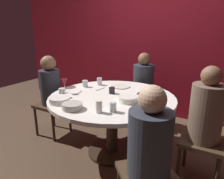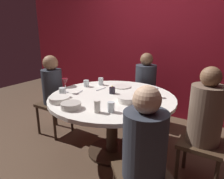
# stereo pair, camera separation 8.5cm
# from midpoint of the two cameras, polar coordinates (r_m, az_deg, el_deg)

# --- Properties ---
(ground_plane) EXTENTS (8.00, 8.00, 0.00)m
(ground_plane) POSITION_cam_midpoint_polar(r_m,az_deg,el_deg) (2.73, 0.93, -16.84)
(ground_plane) COLOR #4C3828
(back_wall) EXTENTS (6.00, 0.10, 2.60)m
(back_wall) POSITION_cam_midpoint_polar(r_m,az_deg,el_deg) (3.69, 13.75, 12.95)
(back_wall) COLOR maroon
(back_wall) RESTS_ON ground
(dining_table) EXTENTS (1.47, 1.47, 0.75)m
(dining_table) POSITION_cam_midpoint_polar(r_m,az_deg,el_deg) (2.45, 1.00, -4.85)
(dining_table) COLOR silver
(dining_table) RESTS_ON ground
(seated_diner_left) EXTENTS (0.40, 0.40, 1.15)m
(seated_diner_left) POSITION_cam_midpoint_polar(r_m,az_deg,el_deg) (3.02, -15.38, 0.86)
(seated_diner_left) COLOR #3F2D1E
(seated_diner_left) RESTS_ON ground
(seated_diner_back) EXTENTS (0.40, 0.40, 1.15)m
(seated_diner_back) POSITION_cam_midpoint_polar(r_m,az_deg,el_deg) (3.27, 10.01, 2.31)
(seated_diner_back) COLOR #3F2D1E
(seated_diner_back) RESTS_ON ground
(seated_diner_right) EXTENTS (0.40, 0.40, 1.19)m
(seated_diner_right) POSITION_cam_midpoint_polar(r_m,az_deg,el_deg) (2.11, 25.46, -6.67)
(seated_diner_right) COLOR #3F2D1E
(seated_diner_right) RESTS_ON ground
(seated_diner_front_right) EXTENTS (0.57, 0.57, 1.15)m
(seated_diner_front_right) POSITION_cam_midpoint_polar(r_m,az_deg,el_deg) (1.54, 10.65, -14.89)
(seated_diner_front_right) COLOR #3F2D1E
(seated_diner_front_right) RESTS_ON ground
(candle_holder) EXTENTS (0.07, 0.07, 0.10)m
(candle_holder) POSITION_cam_midpoint_polar(r_m,az_deg,el_deg) (2.49, 1.03, -0.23)
(candle_holder) COLOR black
(candle_holder) RESTS_ON dining_table
(wine_glass) EXTENTS (0.08, 0.08, 0.18)m
(wine_glass) POSITION_cam_midpoint_polar(r_m,az_deg,el_deg) (2.56, -11.91, 1.96)
(wine_glass) COLOR silver
(wine_glass) RESTS_ON dining_table
(dinner_plate) EXTENTS (0.25, 0.25, 0.01)m
(dinner_plate) POSITION_cam_midpoint_polar(r_m,az_deg,el_deg) (2.78, 3.50, 0.83)
(dinner_plate) COLOR silver
(dinner_plate) RESTS_ON dining_table
(cell_phone) EXTENTS (0.07, 0.14, 0.01)m
(cell_phone) POSITION_cam_midpoint_polar(r_m,az_deg,el_deg) (2.52, 9.22, -1.06)
(cell_phone) COLOR black
(cell_phone) RESTS_ON dining_table
(bowl_serving_large) EXTENTS (0.20, 0.20, 0.06)m
(bowl_serving_large) POSITION_cam_midpoint_polar(r_m,az_deg,el_deg) (2.21, 5.32, -2.74)
(bowl_serving_large) COLOR silver
(bowl_serving_large) RESTS_ON dining_table
(bowl_salad_center) EXTENTS (0.20, 0.20, 0.06)m
(bowl_salad_center) POSITION_cam_midpoint_polar(r_m,az_deg,el_deg) (2.06, -10.09, -4.41)
(bowl_salad_center) COLOR #B2ADA3
(bowl_salad_center) RESTS_ON dining_table
(bowl_small_white) EXTENTS (0.22, 0.22, 0.06)m
(bowl_small_white) POSITION_cam_midpoint_polar(r_m,az_deg,el_deg) (2.27, -13.28, -2.67)
(bowl_small_white) COLOR silver
(bowl_small_white) RESTS_ON dining_table
(cup_near_candle) EXTENTS (0.07, 0.07, 0.11)m
(cup_near_candle) POSITION_cam_midpoint_polar(r_m,az_deg,el_deg) (2.41, 12.85, -0.77)
(cup_near_candle) COLOR silver
(cup_near_candle) RESTS_ON dining_table
(cup_by_left_diner) EXTENTS (0.07, 0.07, 0.11)m
(cup_by_left_diner) POSITION_cam_midpoint_polar(r_m,az_deg,el_deg) (2.43, -12.54, -0.73)
(cup_by_left_diner) COLOR silver
(cup_by_left_diner) RESTS_ON dining_table
(cup_by_right_diner) EXTENTS (0.06, 0.06, 0.12)m
(cup_by_right_diner) POSITION_cam_midpoint_polar(r_m,az_deg,el_deg) (1.93, -2.88, -4.67)
(cup_by_right_diner) COLOR silver
(cup_by_right_diner) RESTS_ON dining_table
(cup_center_front) EXTENTS (0.07, 0.07, 0.10)m
(cup_center_front) POSITION_cam_midpoint_polar(r_m,az_deg,el_deg) (2.87, -2.25, 2.27)
(cup_center_front) COLOR silver
(cup_center_front) RESTS_ON dining_table
(cup_far_edge) EXTENTS (0.07, 0.07, 0.10)m
(cup_far_edge) POSITION_cam_midpoint_polar(r_m,az_deg,el_deg) (1.95, 0.99, -4.86)
(cup_far_edge) COLOR silver
(cup_far_edge) RESTS_ON dining_table
(cup_beside_wine) EXTENTS (0.07, 0.07, 0.09)m
(cup_beside_wine) POSITION_cam_midpoint_polar(r_m,az_deg,el_deg) (2.80, -6.25, 1.69)
(cup_beside_wine) COLOR silver
(cup_beside_wine) RESTS_ON dining_table
(fork_near_plate) EXTENTS (0.03, 0.18, 0.01)m
(fork_near_plate) POSITION_cam_midpoint_polar(r_m,az_deg,el_deg) (2.67, -2.10, 0.14)
(fork_near_plate) COLOR #B7B7BC
(fork_near_plate) RESTS_ON dining_table
(knife_near_plate) EXTENTS (0.06, 0.18, 0.01)m
(knife_near_plate) POSITION_cam_midpoint_polar(r_m,az_deg,el_deg) (2.55, -8.15, -0.85)
(knife_near_plate) COLOR #B7B7BC
(knife_near_plate) RESTS_ON dining_table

